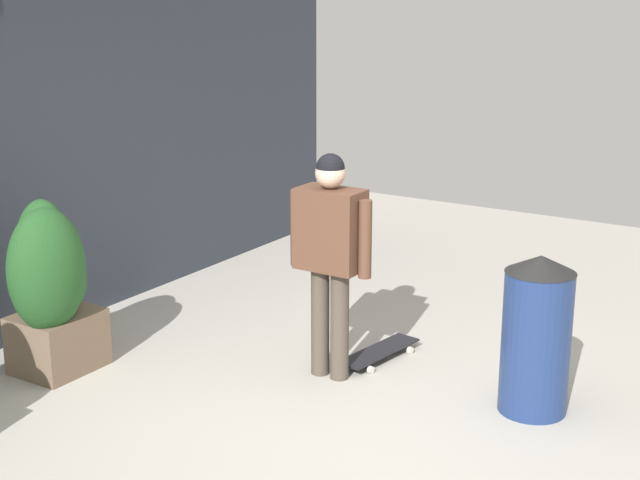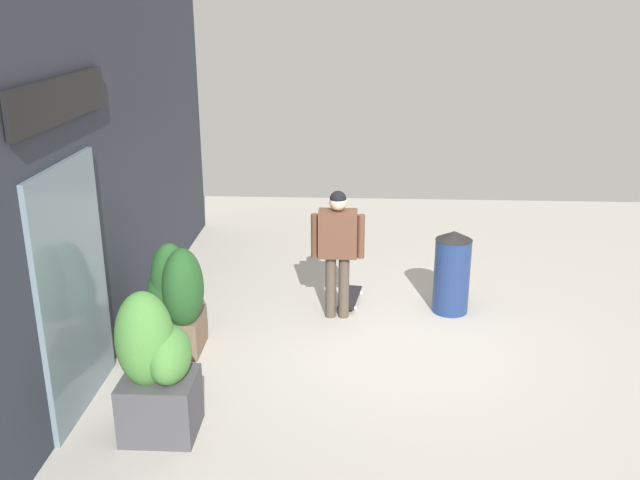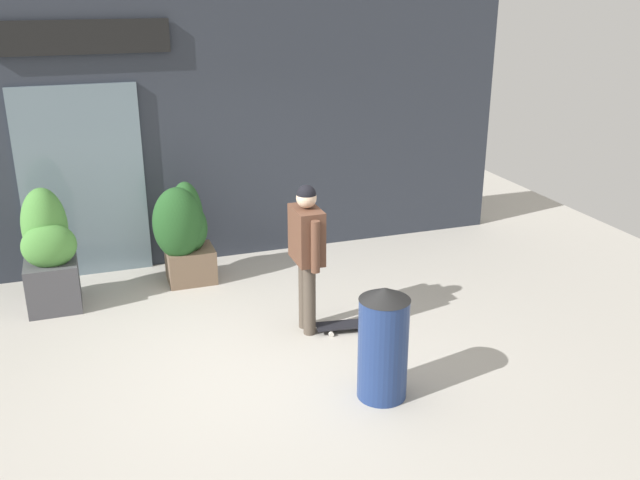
{
  "view_description": "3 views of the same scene",
  "coord_description": "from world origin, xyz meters",
  "px_view_note": "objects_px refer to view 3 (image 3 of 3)",
  "views": [
    {
      "loc": [
        -4.56,
        -2.73,
        2.68
      ],
      "look_at": [
        0.81,
        0.66,
        0.92
      ],
      "focal_mm": 51.65,
      "sensor_mm": 36.0,
      "label": 1
    },
    {
      "loc": [
        -7.28,
        0.24,
        3.72
      ],
      "look_at": [
        0.81,
        0.66,
        0.92
      ],
      "focal_mm": 39.38,
      "sensor_mm": 36.0,
      "label": 2
    },
    {
      "loc": [
        -1.49,
        -5.88,
        3.49
      ],
      "look_at": [
        0.81,
        0.66,
        0.92
      ],
      "focal_mm": 39.27,
      "sensor_mm": 36.0,
      "label": 3
    }
  ],
  "objects_px": {
    "planter_box_left": "(49,252)",
    "planter_box_right": "(185,230)",
    "skateboarder": "(307,244)",
    "skateboard": "(351,325)",
    "trash_bin": "(383,343)"
  },
  "relations": [
    {
      "from": "planter_box_left",
      "to": "planter_box_right",
      "type": "height_order",
      "value": "planter_box_left"
    },
    {
      "from": "skateboarder",
      "to": "planter_box_left",
      "type": "relative_size",
      "value": 1.16
    },
    {
      "from": "skateboarder",
      "to": "planter_box_right",
      "type": "bearing_deg",
      "value": 119.95
    },
    {
      "from": "planter_box_left",
      "to": "planter_box_right",
      "type": "bearing_deg",
      "value": 6.99
    },
    {
      "from": "skateboard",
      "to": "skateboarder",
      "type": "bearing_deg",
      "value": 169.21
    },
    {
      "from": "planter_box_right",
      "to": "skateboard",
      "type": "bearing_deg",
      "value": -52.54
    },
    {
      "from": "skateboard",
      "to": "planter_box_right",
      "type": "bearing_deg",
      "value": 136.08
    },
    {
      "from": "planter_box_right",
      "to": "trash_bin",
      "type": "relative_size",
      "value": 1.19
    },
    {
      "from": "skateboarder",
      "to": "skateboard",
      "type": "height_order",
      "value": "skateboarder"
    },
    {
      "from": "planter_box_left",
      "to": "skateboard",
      "type": "bearing_deg",
      "value": -29.42
    },
    {
      "from": "trash_bin",
      "to": "skateboard",
      "type": "bearing_deg",
      "value": 80.54
    },
    {
      "from": "skateboarder",
      "to": "planter_box_right",
      "type": "height_order",
      "value": "skateboarder"
    },
    {
      "from": "skateboard",
      "to": "planter_box_right",
      "type": "distance_m",
      "value": 2.42
    },
    {
      "from": "trash_bin",
      "to": "planter_box_right",
      "type": "bearing_deg",
      "value": 111.38
    },
    {
      "from": "planter_box_left",
      "to": "skateboarder",
      "type": "bearing_deg",
      "value": -31.01
    }
  ]
}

